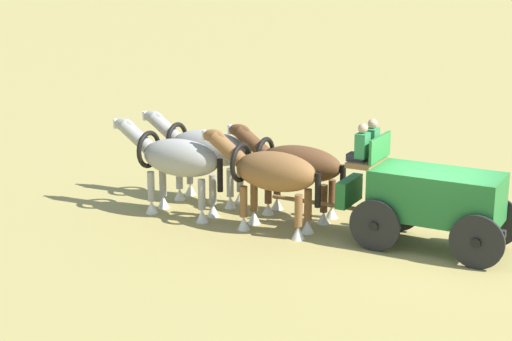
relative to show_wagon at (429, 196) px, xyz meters
The scene contains 6 objects.
ground_plane 1.19m from the show_wagon, behind, with size 220.00×220.00×0.00m, color #9E8C4C.
show_wagon is the anchor object (origin of this frame).
draft_horse_rear_near 3.62m from the show_wagon, 12.52° to the left, with size 3.09×1.01×2.26m.
draft_horse_rear_off 3.63m from the show_wagon, ahead, with size 3.20×0.97×2.14m.
draft_horse_lead_near 6.19m from the show_wagon, ahead, with size 3.17×1.01×2.27m.
draft_horse_lead_off 6.19m from the show_wagon, ahead, with size 3.25×1.02×2.24m.
Camera 1 is at (-5.38, 16.72, 6.34)m, focal length 57.98 mm.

